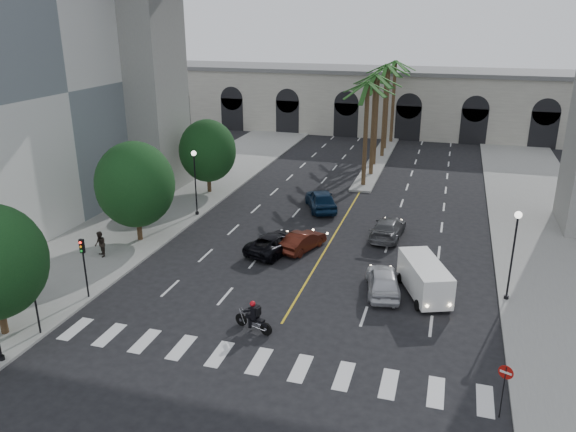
% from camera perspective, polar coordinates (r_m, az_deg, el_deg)
% --- Properties ---
extents(ground, '(140.00, 140.00, 0.00)m').
position_cam_1_polar(ground, '(28.19, -1.90, -12.88)').
color(ground, black).
rests_on(ground, ground).
extents(sidewalk_left, '(8.00, 100.00, 0.15)m').
position_cam_1_polar(sidewalk_left, '(46.33, -13.76, 0.11)').
color(sidewalk_left, gray).
rests_on(sidewalk_left, ground).
extents(sidewalk_right, '(8.00, 100.00, 0.15)m').
position_cam_1_polar(sidewalk_right, '(41.09, 25.65, -3.91)').
color(sidewalk_right, gray).
rests_on(sidewalk_right, ground).
extents(median, '(2.00, 24.00, 0.20)m').
position_cam_1_polar(median, '(62.81, 9.13, 5.59)').
color(median, gray).
rests_on(median, ground).
extents(pier_building, '(71.00, 10.50, 8.50)m').
position_cam_1_polar(pier_building, '(78.63, 11.04, 11.40)').
color(pier_building, beige).
rests_on(pier_building, ground).
extents(palm_a, '(3.20, 3.20, 10.30)m').
position_cam_1_polar(palm_a, '(51.42, 8.10, 12.74)').
color(palm_a, '#47331E').
rests_on(palm_a, ground).
extents(palm_b, '(3.20, 3.20, 10.60)m').
position_cam_1_polar(palm_b, '(55.31, 8.88, 13.47)').
color(palm_b, '#47331E').
rests_on(palm_b, ground).
extents(palm_c, '(3.20, 3.20, 10.10)m').
position_cam_1_polar(palm_c, '(59.34, 9.12, 13.43)').
color(palm_c, '#47331E').
rests_on(palm_c, ground).
extents(palm_d, '(3.20, 3.20, 10.90)m').
position_cam_1_polar(palm_d, '(63.18, 10.00, 14.42)').
color(palm_d, '#47331E').
rests_on(palm_d, ground).
extents(palm_e, '(3.20, 3.20, 10.40)m').
position_cam_1_polar(palm_e, '(67.21, 10.20, 14.32)').
color(palm_e, '#47331E').
rests_on(palm_e, ground).
extents(palm_f, '(3.20, 3.20, 10.70)m').
position_cam_1_polar(palm_f, '(71.11, 10.86, 14.78)').
color(palm_f, '#47331E').
rests_on(palm_f, ground).
extents(street_tree_mid, '(5.44, 5.44, 7.21)m').
position_cam_1_polar(street_tree_mid, '(40.02, -15.27, 3.11)').
color(street_tree_mid, '#382616').
rests_on(street_tree_mid, ground).
extents(street_tree_far, '(5.04, 5.04, 6.68)m').
position_cam_1_polar(street_tree_far, '(50.32, -8.17, 6.57)').
color(street_tree_far, '#382616').
rests_on(street_tree_far, ground).
extents(lamp_post_left_far, '(0.40, 0.40, 5.35)m').
position_cam_1_polar(lamp_post_left_far, '(44.57, -9.42, 3.89)').
color(lamp_post_left_far, black).
rests_on(lamp_post_left_far, ground).
extents(lamp_post_right, '(0.40, 0.40, 5.35)m').
position_cam_1_polar(lamp_post_right, '(32.97, 21.93, -3.06)').
color(lamp_post_right, black).
rests_on(lamp_post_right, ground).
extents(traffic_signal_near, '(0.25, 0.18, 3.65)m').
position_cam_1_polar(traffic_signal_near, '(30.31, -24.45, -6.90)').
color(traffic_signal_near, black).
rests_on(traffic_signal_near, ground).
extents(traffic_signal_far, '(0.25, 0.18, 3.65)m').
position_cam_1_polar(traffic_signal_far, '(33.09, -20.05, -4.07)').
color(traffic_signal_far, black).
rests_on(traffic_signal_far, ground).
extents(motorcycle_rider, '(2.22, 0.91, 1.66)m').
position_cam_1_polar(motorcycle_rider, '(28.92, -3.44, -10.26)').
color(motorcycle_rider, black).
rests_on(motorcycle_rider, ground).
extents(car_a, '(2.64, 4.77, 1.54)m').
position_cam_1_polar(car_a, '(33.00, 9.64, -6.48)').
color(car_a, silver).
rests_on(car_a, ground).
extents(car_b, '(2.64, 4.24, 1.32)m').
position_cam_1_polar(car_b, '(38.32, 1.50, -2.55)').
color(car_b, '#46170E').
rests_on(car_b, ground).
extents(car_c, '(3.71, 5.33, 1.35)m').
position_cam_1_polar(car_c, '(37.99, -1.27, -2.73)').
color(car_c, black).
rests_on(car_c, ground).
extents(car_d, '(2.35, 5.07, 1.43)m').
position_cam_1_polar(car_d, '(41.06, 10.11, -1.22)').
color(car_d, '#595A5D').
rests_on(car_d, ground).
extents(car_e, '(3.92, 5.44, 1.72)m').
position_cam_1_polar(car_e, '(46.31, 3.37, 1.68)').
color(car_e, '#0F2847').
rests_on(car_e, ground).
extents(cargo_van, '(3.44, 5.10, 2.04)m').
position_cam_1_polar(cargo_van, '(32.96, 13.72, -6.11)').
color(cargo_van, white).
rests_on(cargo_van, ground).
extents(pedestrian_a, '(0.73, 0.56, 1.79)m').
position_cam_1_polar(pedestrian_a, '(35.11, -25.60, -6.10)').
color(pedestrian_a, black).
rests_on(pedestrian_a, sidewalk_left).
extents(pedestrian_b, '(1.07, 1.05, 1.73)m').
position_cam_1_polar(pedestrian_b, '(38.84, -18.53, -2.74)').
color(pedestrian_b, black).
rests_on(pedestrian_b, sidewalk_left).
extents(do_not_enter_sign, '(0.56, 0.24, 2.42)m').
position_cam_1_polar(do_not_enter_sign, '(24.33, 21.15, -15.30)').
color(do_not_enter_sign, black).
rests_on(do_not_enter_sign, ground).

